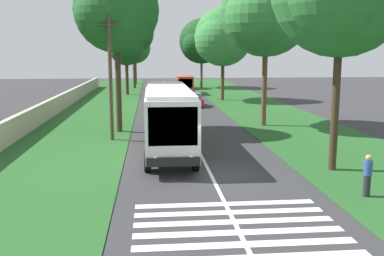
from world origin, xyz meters
The scene contains 20 objects.
ground centered at (0.00, 0.00, 0.00)m, with size 160.00×160.00×0.00m, color #333335.
grass_verge_left centered at (15.00, 8.20, 0.02)m, with size 120.00×8.00×0.04m, color #235623.
grass_verge_right centered at (15.00, -8.20, 0.02)m, with size 120.00×8.00×0.04m, color #235623.
centre_line centered at (15.00, 0.00, 0.00)m, with size 110.00×0.16×0.01m, color silver.
coach_bus centered at (4.71, 1.80, 2.15)m, with size 11.16×2.62×3.73m.
zebra_crossing centered at (-6.87, 0.00, 0.00)m, with size 5.85×6.80×0.01m.
trailing_car_0 centered at (21.60, 1.65, 0.67)m, with size 4.30×1.78×1.43m.
trailing_car_1 centered at (26.89, -1.78, 0.67)m, with size 4.30×1.78×1.43m.
trailing_car_2 centered at (32.37, 1.97, 0.67)m, with size 4.30×1.78×1.43m.
trailing_minibus_0 centered at (41.04, -1.86, 1.55)m, with size 6.00×2.14×2.53m.
roadside_tree_left_0 centered at (62.12, 5.63, 6.34)m, with size 6.54×5.59×9.25m.
roadside_tree_left_1 centered at (51.96, 5.44, 8.51)m, with size 7.37×6.40×11.84m.
roadside_tree_left_2 centered at (11.98, 5.16, 8.40)m, with size 7.02×5.91×11.49m.
roadside_tree_left_3 centered at (40.79, 6.01, 6.10)m, with size 5.66×4.62×8.53m.
roadside_tree_right_0 centered at (13.45, -5.77, 8.59)m, with size 8.25×6.93×12.21m.
roadside_tree_right_1 centered at (32.38, -5.57, 7.24)m, with size 8.48×6.93×10.82m.
roadside_tree_right_3 centered at (51.96, -5.35, 7.28)m, with size 8.56×7.19×11.03m.
utility_pole centered at (8.71, 5.30, 4.16)m, with size 0.24×1.40×7.95m.
roadside_wall centered at (20.00, 11.60, 0.82)m, with size 70.00×0.40×1.56m, color #B2A893.
pedestrian centered at (-3.90, -5.69, 0.91)m, with size 0.34×0.34×1.69m.
Camera 1 is at (-20.03, 2.75, 5.66)m, focal length 41.46 mm.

